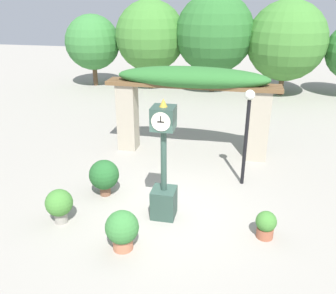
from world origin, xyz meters
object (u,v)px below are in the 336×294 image
object	(u,v)px
potted_plant_far_right	(59,204)
lamp_post	(247,122)
potted_plant_near_left	(104,175)
potted_plant_far_left	(266,224)
pedestal_clock	(164,171)
potted_plant_near_right	(122,229)

from	to	relation	value
potted_plant_far_right	lamp_post	size ratio (longest dim) A/B	0.31
potted_plant_near_left	potted_plant_far_left	distance (m)	4.40
pedestal_clock	potted_plant_far_left	xyz separation A→B (m)	(2.45, -0.38, -0.90)
potted_plant_near_left	potted_plant_far_left	world-z (taller)	potted_plant_near_left
potted_plant_near_left	lamp_post	distance (m)	4.20
pedestal_clock	lamp_post	distance (m)	2.92
pedestal_clock	potted_plant_near_right	xyz separation A→B (m)	(-0.61, -1.42, -0.75)
potted_plant_far_left	potted_plant_far_right	size ratio (longest dim) A/B	0.76
pedestal_clock	potted_plant_near_right	distance (m)	1.72
potted_plant_far_left	potted_plant_far_right	bearing A→B (deg)	-175.26
potted_plant_far_left	lamp_post	world-z (taller)	lamp_post
potted_plant_far_left	lamp_post	bearing A→B (deg)	102.41
lamp_post	pedestal_clock	bearing A→B (deg)	-131.93
potted_plant_near_left	lamp_post	size ratio (longest dim) A/B	0.36
pedestal_clock	potted_plant_near_right	size ratio (longest dim) A/B	3.31
potted_plant_near_right	potted_plant_far_right	xyz separation A→B (m)	(-1.80, 0.64, 0.01)
pedestal_clock	potted_plant_far_right	size ratio (longest dim) A/B	3.48
pedestal_clock	potted_plant_far_left	world-z (taller)	pedestal_clock
pedestal_clock	potted_plant_near_left	size ratio (longest dim) A/B	2.96
potted_plant_far_left	lamp_post	xyz separation A→B (m)	(-0.55, 2.49, 1.58)
potted_plant_far_right	potted_plant_near_left	bearing A→B (deg)	68.33
potted_plant_near_left	potted_plant_far_right	bearing A→B (deg)	-111.67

